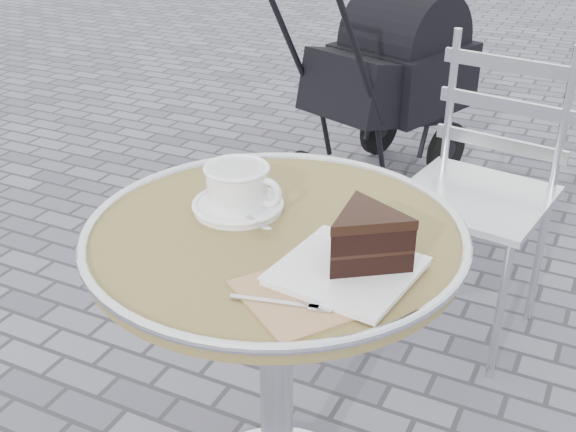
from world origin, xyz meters
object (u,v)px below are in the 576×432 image
at_px(baby_stroller, 387,87).
at_px(cappuccino_set, 238,191).
at_px(bistro_chair, 490,158).
at_px(cake_plate_set, 361,246).
at_px(cafe_table, 276,303).

bearing_deg(baby_stroller, cappuccino_set, -61.08).
relative_size(bistro_chair, baby_stroller, 0.89).
bearing_deg(baby_stroller, cake_plate_set, -53.18).
xyz_separation_m(cappuccino_set, baby_stroller, (-0.29, 1.79, -0.35)).
bearing_deg(cappuccino_set, cake_plate_set, -21.54).
height_order(cafe_table, cake_plate_set, cake_plate_set).
bearing_deg(cappuccino_set, bistro_chair, 70.37).
distance_m(cappuccino_set, bistro_chair, 0.99).
distance_m(cake_plate_set, bistro_chair, 1.05).
xyz_separation_m(cappuccino_set, cake_plate_set, (0.30, -0.11, 0.01)).
relative_size(cappuccino_set, cake_plate_set, 0.58).
xyz_separation_m(cafe_table, cake_plate_set, (0.19, -0.07, 0.22)).
relative_size(cake_plate_set, baby_stroller, 0.33).
distance_m(cappuccino_set, cake_plate_set, 0.32).
height_order(cappuccino_set, bistro_chair, bistro_chair).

